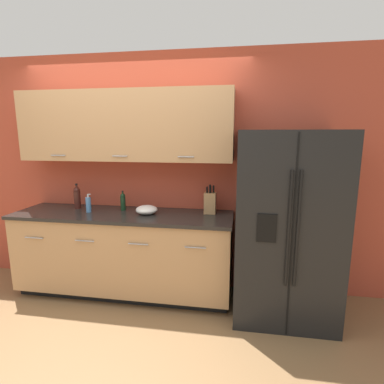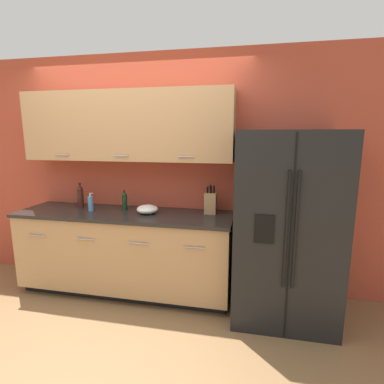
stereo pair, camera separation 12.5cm
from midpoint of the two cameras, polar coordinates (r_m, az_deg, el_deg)
ground_plane at (r=2.99m, az=-16.50°, el=-25.02°), size 14.00×14.00×0.00m
wall_back at (r=3.44m, az=-9.51°, el=6.05°), size 10.00×0.39×2.60m
counter_unit at (r=3.42m, az=-11.46°, el=-11.10°), size 2.33×0.64×0.91m
refrigerator at (r=2.97m, az=18.54°, el=-6.28°), size 0.93×0.82×1.77m
knife_block at (r=3.15m, az=4.69°, el=-2.04°), size 0.12×0.11×0.31m
wine_bottle at (r=3.61m, az=-19.57°, el=-0.76°), size 0.07×0.07×0.28m
soap_dispenser at (r=3.41m, az=-17.76°, el=-2.10°), size 0.06×0.05×0.20m
oil_bottle at (r=3.38m, az=-11.68°, el=-1.64°), size 0.06×0.06×0.22m
mixing_bowl at (r=3.18m, az=-7.39°, el=-3.28°), size 0.23×0.23×0.09m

